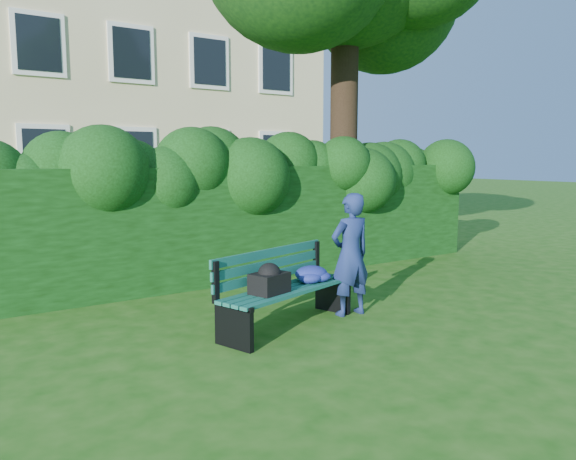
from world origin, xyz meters
TOP-DOWN VIEW (x-y plane):
  - ground at (0.00, 0.00)m, footprint 80.00×80.00m
  - apartment_building at (-0.00, 13.99)m, footprint 16.00×8.08m
  - hedge at (0.00, 2.20)m, footprint 10.00×1.00m
  - park_bench at (-0.76, -0.51)m, footprint 1.95×1.06m
  - man_reading at (0.14, -0.54)m, footprint 0.57×0.40m

SIDE VIEW (x-z plane):
  - ground at x=0.00m, z-range 0.00..0.00m
  - park_bench at x=-0.76m, z-range 0.05..0.94m
  - man_reading at x=0.14m, z-range 0.00..1.52m
  - hedge at x=0.00m, z-range 0.00..1.80m
  - apartment_building at x=0.00m, z-range 0.00..12.00m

